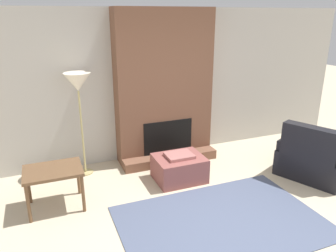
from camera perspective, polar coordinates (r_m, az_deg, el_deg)
The scene contains 8 objects.
ground_plane at distance 4.11m, azimuth 13.12°, elevation -18.95°, with size 24.00×24.00×0.00m, color beige.
wall_back at distance 5.85m, azimuth -1.44°, elevation 7.20°, with size 7.67×0.06×2.60m, color #BCB7AD.
fireplace at distance 5.65m, azimuth -0.63°, elevation 6.22°, with size 1.69×0.62×2.60m.
ottoman at distance 5.18m, azimuth 1.96°, elevation -7.29°, with size 0.76×0.61×0.44m.
armchair at distance 5.73m, azimuth 24.01°, elevation -5.46°, with size 1.22×1.27×0.91m.
side_table at distance 4.61m, azimuth -19.36°, elevation -7.94°, with size 0.75×0.57×0.57m.
floor_lamp_left at distance 5.16m, azimuth -15.42°, elevation 6.82°, with size 0.41×0.41×1.66m.
area_rug at distance 4.35m, azimuth 9.36°, elevation -16.14°, with size 2.54×1.70×0.01m, color #4C5670.
Camera 1 is at (-1.98, -2.59, 2.49)m, focal length 35.00 mm.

